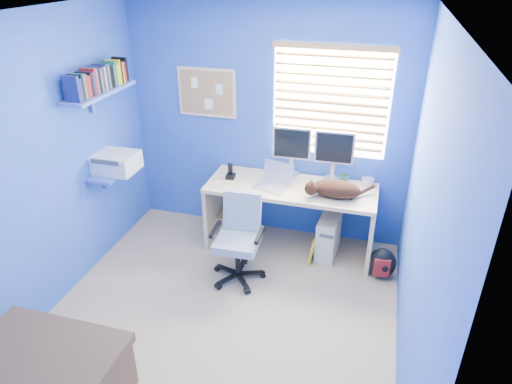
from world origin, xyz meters
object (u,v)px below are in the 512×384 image
(laptop, at_px, (272,178))
(tower_pc, at_px, (329,236))
(office_chair, at_px, (239,249))
(cat, at_px, (336,189))
(desk, at_px, (290,217))

(laptop, distance_m, tower_pc, 0.87)
(office_chair, bearing_deg, cat, 32.47)
(laptop, xyz_separation_m, tower_pc, (0.60, 0.06, -0.62))
(desk, relative_size, cat, 3.70)
(tower_pc, bearing_deg, office_chair, -137.77)
(desk, height_order, office_chair, office_chair)
(desk, relative_size, tower_pc, 3.85)
(desk, distance_m, cat, 0.66)
(laptop, height_order, tower_pc, laptop)
(desk, bearing_deg, office_chair, -120.38)
(office_chair, bearing_deg, laptop, 71.55)
(cat, xyz_separation_m, office_chair, (-0.83, -0.53, -0.50))
(office_chair, bearing_deg, tower_pc, 37.96)
(desk, xyz_separation_m, cat, (0.46, -0.10, 0.45))
(laptop, xyz_separation_m, cat, (0.65, -0.03, -0.03))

